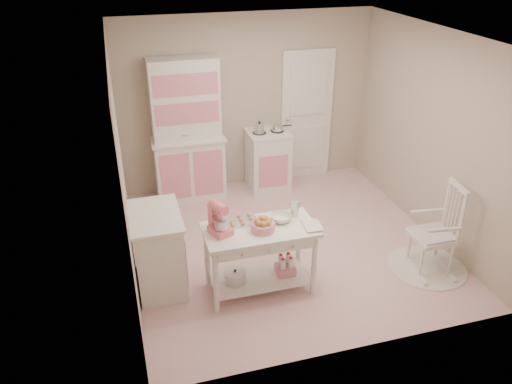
% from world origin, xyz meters
% --- Properties ---
extents(room_shell, '(3.84, 3.84, 2.62)m').
position_xyz_m(room_shell, '(0.00, 0.00, 1.65)').
color(room_shell, pink).
rests_on(room_shell, ground).
extents(door, '(0.82, 0.05, 2.04)m').
position_xyz_m(door, '(0.95, 1.87, 1.02)').
color(door, white).
rests_on(door, ground).
extents(hutch, '(1.06, 0.50, 2.08)m').
position_xyz_m(hutch, '(-0.95, 1.66, 1.04)').
color(hutch, white).
rests_on(hutch, ground).
extents(stove, '(0.62, 0.57, 0.92)m').
position_xyz_m(stove, '(0.25, 1.61, 0.46)').
color(stove, white).
rests_on(stove, ground).
extents(base_cabinet, '(0.54, 0.84, 0.92)m').
position_xyz_m(base_cabinet, '(-1.63, -0.39, 0.46)').
color(base_cabinet, white).
rests_on(base_cabinet, ground).
extents(lace_rug, '(0.92, 0.92, 0.01)m').
position_xyz_m(lace_rug, '(1.47, -0.94, 0.01)').
color(lace_rug, white).
rests_on(lace_rug, ground).
extents(rocking_chair, '(0.57, 0.78, 1.10)m').
position_xyz_m(rocking_chair, '(1.47, -0.94, 0.55)').
color(rocking_chair, white).
rests_on(rocking_chair, ground).
extents(work_table, '(1.20, 0.60, 0.80)m').
position_xyz_m(work_table, '(-0.58, -0.78, 0.40)').
color(work_table, white).
rests_on(work_table, ground).
extents(stand_mixer, '(0.29, 0.34, 0.34)m').
position_xyz_m(stand_mixer, '(-1.00, -0.76, 0.97)').
color(stand_mixer, '#FA697F').
rests_on(stand_mixer, work_table).
extents(cookie_tray, '(0.34, 0.24, 0.02)m').
position_xyz_m(cookie_tray, '(-0.73, -0.60, 0.81)').
color(cookie_tray, silver).
rests_on(cookie_tray, work_table).
extents(bread_basket, '(0.25, 0.25, 0.09)m').
position_xyz_m(bread_basket, '(-0.56, -0.83, 0.85)').
color(bread_basket, pink).
rests_on(bread_basket, work_table).
extents(mixing_bowl, '(0.23, 0.23, 0.07)m').
position_xyz_m(mixing_bowl, '(-0.32, -0.70, 0.84)').
color(mixing_bowl, silver).
rests_on(mixing_bowl, work_table).
extents(metal_pitcher, '(0.10, 0.10, 0.17)m').
position_xyz_m(metal_pitcher, '(-0.14, -0.62, 0.89)').
color(metal_pitcher, silver).
rests_on(metal_pitcher, work_table).
extents(recipe_book, '(0.20, 0.26, 0.02)m').
position_xyz_m(recipe_book, '(-0.13, -0.90, 0.81)').
color(recipe_book, silver).
rests_on(recipe_book, work_table).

